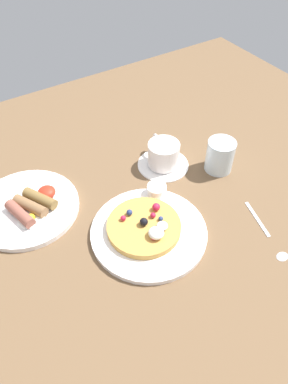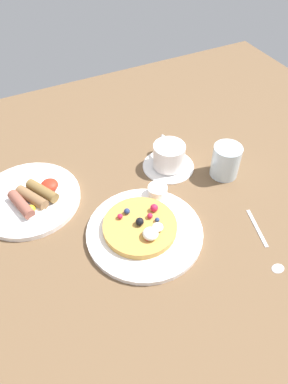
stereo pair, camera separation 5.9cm
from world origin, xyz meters
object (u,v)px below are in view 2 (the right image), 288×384
Objects in this scene: syrup_ramekin at (158,191)px; coffee_saucer at (168,166)px; teaspoon at (269,250)px; water_glass at (226,161)px; breakfast_plate at (29,199)px; pancake_plate at (145,232)px; coffee_cup at (169,155)px.

syrup_ramekin reaches higher than coffee_saucer.
water_glass is (5.27, 24.63, 4.09)cm from teaspoon.
teaspoon is at bearing -59.67° from syrup_ramekin.
teaspoon is 1.94× the size of water_glass.
teaspoon is (42.73, -37.58, -0.43)cm from breakfast_plate.
breakfast_plate is at bearing 164.90° from water_glass.
syrup_ramekin is 0.19× the size of breakfast_plate.
syrup_ramekin is at bearing 47.80° from pancake_plate.
coffee_cup is (0.03, 0.16, 3.69)cm from coffee_saucer.
coffee_saucer is 3.69cm from coffee_cup.
syrup_ramekin is 31.31cm from breakfast_plate.
breakfast_plate is 2.87× the size of water_glass.
coffee_saucer reaches higher than teaspoon.
coffee_cup reaches higher than coffee_saucer.
pancake_plate is 28.85cm from water_glass.
coffee_saucer is at bearing -6.71° from breakfast_plate.
water_glass is at bearing -36.63° from coffee_saucer.
breakfast_plate is 36.75cm from coffee_cup.
water_glass is at bearing 17.50° from pancake_plate.
pancake_plate is 27.24cm from teaspoon.
pancake_plate is at bearing -162.50° from water_glass.
teaspoon is at bearing -79.12° from coffee_saucer.
coffee_saucer is (7.93, 8.80, -2.20)cm from syrup_ramekin.
breakfast_plate is 1.48× the size of teaspoon.
pancake_plate is at bearing -131.91° from coffee_cup.
syrup_ramekin is 0.28× the size of teaspoon.
water_glass reaches higher than pancake_plate.
pancake_plate is 1.05× the size of breakfast_plate.
coffee_saucer is at bearing 47.89° from pancake_plate.
coffee_saucer is at bearing -101.99° from coffee_cup.
breakfast_plate is at bearing 173.55° from coffee_cup.
breakfast_plate reaches higher than coffee_saucer.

